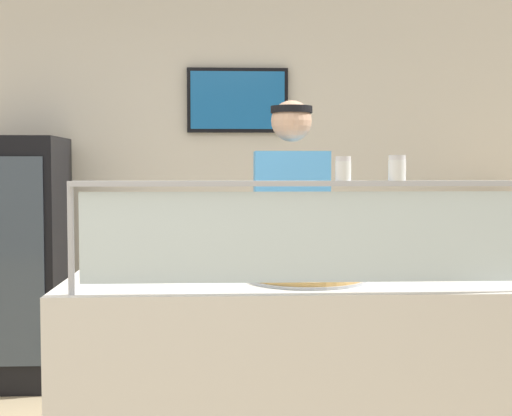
# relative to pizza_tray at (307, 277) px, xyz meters

# --- Properties ---
(shop_rear_unit) EXTENTS (6.28, 0.13, 2.70)m
(shop_rear_unit) POSITION_rel_pizza_tray_xyz_m (-0.06, 2.27, 0.39)
(shop_rear_unit) COLOR silver
(shop_rear_unit) RESTS_ON ground
(serving_counter) EXTENTS (1.88, 0.72, 0.95)m
(serving_counter) POSITION_rel_pizza_tray_xyz_m (-0.06, 0.02, -0.49)
(serving_counter) COLOR silver
(serving_counter) RESTS_ON ground
(sneeze_guard) EXTENTS (1.71, 0.06, 0.42)m
(sneeze_guard) POSITION_rel_pizza_tray_xyz_m (-0.06, -0.28, 0.25)
(sneeze_guard) COLOR #B2B5BC
(sneeze_guard) RESTS_ON serving_counter
(pizza_tray) EXTENTS (0.49, 0.49, 0.04)m
(pizza_tray) POSITION_rel_pizza_tray_xyz_m (0.00, 0.00, 0.00)
(pizza_tray) COLOR #9EA0A8
(pizza_tray) RESTS_ON serving_counter
(pizza_server) EXTENTS (0.09, 0.28, 0.01)m
(pizza_server) POSITION_rel_pizza_tray_xyz_m (-0.00, -0.02, 0.02)
(pizza_server) COLOR #ADAFB7
(pizza_server) RESTS_ON pizza_tray
(parmesan_shaker) EXTENTS (0.06, 0.06, 0.09)m
(parmesan_shaker) POSITION_rel_pizza_tray_xyz_m (0.10, -0.28, 0.44)
(parmesan_shaker) COLOR white
(parmesan_shaker) RESTS_ON sneeze_guard
(pepper_flake_shaker) EXTENTS (0.07, 0.07, 0.10)m
(pepper_flake_shaker) POSITION_rel_pizza_tray_xyz_m (0.30, -0.28, 0.44)
(pepper_flake_shaker) COLOR white
(pepper_flake_shaker) RESTS_ON sneeze_guard
(worker_figure) EXTENTS (0.41, 0.50, 1.76)m
(worker_figure) POSITION_rel_pizza_tray_xyz_m (0.01, 0.75, 0.04)
(worker_figure) COLOR #23232D
(worker_figure) RESTS_ON ground
(drink_fridge) EXTENTS (0.62, 0.62, 1.61)m
(drink_fridge) POSITION_rel_pizza_tray_xyz_m (-1.70, 1.83, -0.16)
(drink_fridge) COLOR black
(drink_fridge) RESTS_ON ground
(prep_shelf) EXTENTS (0.70, 0.55, 0.89)m
(prep_shelf) POSITION_rel_pizza_tray_xyz_m (1.59, 1.78, -0.52)
(prep_shelf) COLOR #B7BABF
(prep_shelf) RESTS_ON ground
(pizza_box_stack) EXTENTS (0.49, 0.48, 0.32)m
(pizza_box_stack) POSITION_rel_pizza_tray_xyz_m (1.59, 1.78, 0.08)
(pizza_box_stack) COLOR tan
(pizza_box_stack) RESTS_ON prep_shelf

